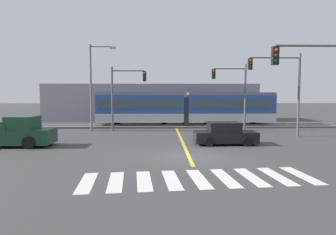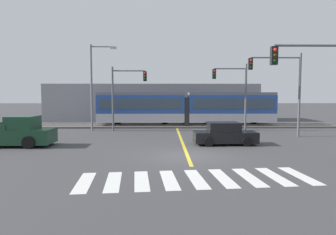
{
  "view_description": "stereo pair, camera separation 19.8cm",
  "coord_description": "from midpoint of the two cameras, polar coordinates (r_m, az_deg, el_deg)",
  "views": [
    {
      "loc": [
        -1.51,
        -16.3,
        3.39
      ],
      "look_at": [
        -0.99,
        6.9,
        1.6
      ],
      "focal_mm": 32.0,
      "sensor_mm": 36.0,
      "label": 1
    },
    {
      "loc": [
        -1.31,
        -16.3,
        3.39
      ],
      "look_at": [
        -0.99,
        6.9,
        1.6
      ],
      "focal_mm": 32.0,
      "sensor_mm": 36.0,
      "label": 2
    }
  ],
  "objects": [
    {
      "name": "building_backdrop_far",
      "position": [
        39.77,
        -3.31,
        2.91
      ],
      "size": [
        26.91,
        6.0,
        4.7
      ],
      "primitive_type": "cube",
      "color": "gray",
      "rests_on": "ground"
    },
    {
      "name": "street_lamp_west",
      "position": [
        28.94,
        -14.19,
        6.7
      ],
      "size": [
        2.49,
        0.28,
        8.01
      ],
      "color": "slate",
      "rests_on": "ground"
    },
    {
      "name": "crosswalk_stripe_1",
      "position": [
        12.1,
        -10.38,
        -11.9
      ],
      "size": [
        0.83,
        2.84,
        0.01
      ],
      "primitive_type": "cube",
      "rotation": [
        0.0,
        0.0,
        0.1
      ],
      "color": "silver",
      "rests_on": "ground"
    },
    {
      "name": "lane_centre_line",
      "position": [
        22.01,
        2.4,
        -4.44
      ],
      "size": [
        0.2,
        15.83,
        0.01
      ],
      "primitive_type": "cube",
      "color": "gold",
      "rests_on": "ground"
    },
    {
      "name": "crosswalk_stripe_2",
      "position": [
        12.08,
        -5.06,
        -11.87
      ],
      "size": [
        0.83,
        2.84,
        0.01
      ],
      "primitive_type": "cube",
      "rotation": [
        0.0,
        0.0,
        0.1
      ],
      "color": "silver",
      "rests_on": "ground"
    },
    {
      "name": "sedan_crossing",
      "position": [
        20.7,
        10.53,
        -3.13
      ],
      "size": [
        4.25,
        2.01,
        1.52
      ],
      "color": "black",
      "rests_on": "ground"
    },
    {
      "name": "light_rail_tram",
      "position": [
        31.74,
        3.15,
        1.98
      ],
      "size": [
        18.5,
        2.64,
        3.43
      ],
      "color": "#B7BAC1",
      "rests_on": "track_bed"
    },
    {
      "name": "traffic_light_far_left",
      "position": [
        28.03,
        -8.62,
        5.45
      ],
      "size": [
        3.25,
        0.38,
        5.94
      ],
      "color": "#515459",
      "rests_on": "ground"
    },
    {
      "name": "crosswalk_stripe_0",
      "position": [
        12.22,
        -15.65,
        -11.83
      ],
      "size": [
        0.83,
        2.84,
        0.01
      ],
      "primitive_type": "cube",
      "rotation": [
        0.0,
        0.0,
        0.1
      ],
      "color": "silver",
      "rests_on": "ground"
    },
    {
      "name": "ground_plane",
      "position": [
        16.71,
        3.6,
        -7.3
      ],
      "size": [
        200.0,
        200.0,
        0.0
      ],
      "primitive_type": "plane",
      "color": "#3D3D3F"
    },
    {
      "name": "crosswalk_stripe_7",
      "position": [
        13.42,
        19.57,
        -10.46
      ],
      "size": [
        0.83,
        2.84,
        0.01
      ],
      "primitive_type": "cube",
      "rotation": [
        0.0,
        0.0,
        0.1
      ],
      "color": "silver",
      "rests_on": "ground"
    },
    {
      "name": "crosswalk_stripe_3",
      "position": [
        12.16,
        0.24,
        -11.75
      ],
      "size": [
        0.83,
        2.84,
        0.01
      ],
      "primitive_type": "cube",
      "rotation": [
        0.0,
        0.0,
        0.1
      ],
      "color": "silver",
      "rests_on": "ground"
    },
    {
      "name": "pickup_truck",
      "position": [
        22.03,
        -27.69,
        -2.73
      ],
      "size": [
        5.42,
        2.27,
        1.98
      ],
      "color": "#193D28",
      "rests_on": "ground"
    },
    {
      "name": "traffic_light_near_right",
      "position": [
        16.83,
        26.54,
        6.34
      ],
      "size": [
        3.75,
        0.38,
        6.11
      ],
      "color": "#515459",
      "rests_on": "ground"
    },
    {
      "name": "crosswalk_stripe_6",
      "position": [
        12.98,
        15.13,
        -10.87
      ],
      "size": [
        0.83,
        2.84,
        0.01
      ],
      "primitive_type": "cube",
      "rotation": [
        0.0,
        0.0,
        0.1
      ],
      "color": "silver",
      "rests_on": "ground"
    },
    {
      "name": "track_bed",
      "position": [
        31.82,
        1.25,
        -1.54
      ],
      "size": [
        120.0,
        4.0,
        0.18
      ],
      "primitive_type": "cube",
      "color": "#56514C",
      "rests_on": "ground"
    },
    {
      "name": "crosswalk_stripe_5",
      "position": [
        12.62,
        10.4,
        -11.23
      ],
      "size": [
        0.83,
        2.84,
        0.01
      ],
      "primitive_type": "cube",
      "rotation": [
        0.0,
        0.0,
        0.1
      ],
      "color": "silver",
      "rests_on": "ground"
    },
    {
      "name": "traffic_light_far_right",
      "position": [
        28.78,
        12.31,
        5.67
      ],
      "size": [
        3.25,
        0.38,
        6.23
      ],
      "color": "#515459",
      "rests_on": "ground"
    },
    {
      "name": "crosswalk_stripe_4",
      "position": [
        12.34,
        5.42,
        -11.53
      ],
      "size": [
        0.83,
        2.84,
        0.01
      ],
      "primitive_type": "cube",
      "rotation": [
        0.0,
        0.0,
        0.1
      ],
      "color": "silver",
      "rests_on": "ground"
    },
    {
      "name": "rail_far",
      "position": [
        32.53,
        1.2,
        -1.17
      ],
      "size": [
        120.0,
        0.08,
        0.1
      ],
      "primitive_type": "cube",
      "color": "#939399",
      "rests_on": "track_bed"
    },
    {
      "name": "rail_near",
      "position": [
        31.09,
        1.31,
        -1.42
      ],
      "size": [
        120.0,
        0.08,
        0.1
      ],
      "primitive_type": "cube",
      "color": "#939399",
      "rests_on": "track_bed"
    },
    {
      "name": "crosswalk_stripe_8",
      "position": [
        13.93,
        23.69,
        -10.03
      ],
      "size": [
        0.83,
        2.84,
        0.01
      ],
      "primitive_type": "cube",
      "rotation": [
        0.0,
        0.0,
        0.1
      ],
      "color": "silver",
      "rests_on": "ground"
    },
    {
      "name": "traffic_light_mid_right",
      "position": [
        25.76,
        20.77,
        6.48
      ],
      "size": [
        4.25,
        0.38,
        6.67
      ],
      "color": "#515459",
      "rests_on": "ground"
    }
  ]
}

